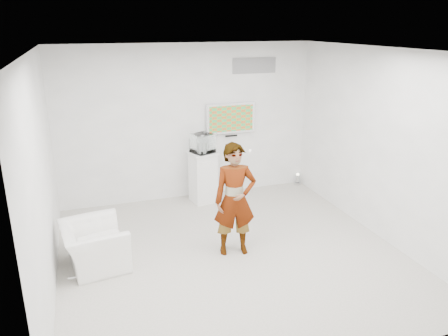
# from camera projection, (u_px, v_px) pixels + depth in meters

# --- Properties ---
(room) EXTENTS (5.01, 5.01, 3.00)m
(room) POSITION_uv_depth(u_px,v_px,m) (231.00, 159.00, 6.18)
(room) COLOR beige
(room) RESTS_ON ground
(tv) EXTENTS (1.00, 0.08, 0.60)m
(tv) POSITION_uv_depth(u_px,v_px,m) (231.00, 118.00, 8.62)
(tv) COLOR silver
(tv) RESTS_ON room
(logo_decal) EXTENTS (0.90, 0.02, 0.30)m
(logo_decal) POSITION_uv_depth(u_px,v_px,m) (254.00, 66.00, 8.49)
(logo_decal) COLOR gray
(logo_decal) RESTS_ON room
(person) EXTENTS (0.68, 0.50, 1.72)m
(person) POSITION_uv_depth(u_px,v_px,m) (235.00, 200.00, 6.43)
(person) COLOR white
(person) RESTS_ON room
(armchair) EXTENTS (0.97, 1.08, 0.63)m
(armchair) POSITION_uv_depth(u_px,v_px,m) (94.00, 245.00, 6.23)
(armchair) COLOR white
(armchair) RESTS_ON room
(pedestal) EXTENTS (0.55, 0.55, 0.99)m
(pedestal) POSITION_uv_depth(u_px,v_px,m) (203.00, 177.00, 8.46)
(pedestal) COLOR white
(pedestal) RESTS_ON room
(floor_uplight) EXTENTS (0.16, 0.16, 0.25)m
(floor_uplight) POSITION_uv_depth(u_px,v_px,m) (297.00, 179.00, 9.46)
(floor_uplight) COLOR silver
(floor_uplight) RESTS_ON room
(vitrine) EXTENTS (0.47, 0.47, 0.36)m
(vitrine) POSITION_uv_depth(u_px,v_px,m) (202.00, 143.00, 8.25)
(vitrine) COLOR white
(vitrine) RESTS_ON pedestal
(console) EXTENTS (0.09, 0.16, 0.21)m
(console) POSITION_uv_depth(u_px,v_px,m) (203.00, 147.00, 8.27)
(console) COLOR white
(console) RESTS_ON pedestal
(wii_remote) EXTENTS (0.09, 0.14, 0.03)m
(wii_remote) POSITION_uv_depth(u_px,v_px,m) (250.00, 151.00, 6.40)
(wii_remote) COLOR white
(wii_remote) RESTS_ON person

